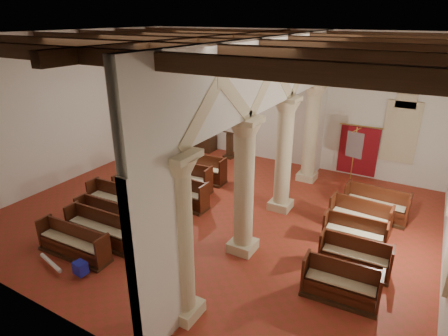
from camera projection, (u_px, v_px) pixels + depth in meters
floor at (217, 214)px, 13.24m from camera, size 14.00×14.00×0.00m
ceiling at (215, 34)px, 10.97m from camera, size 14.00×14.00×0.00m
wall_back at (284, 99)px, 16.92m from camera, size 14.00×0.02×6.00m
wall_front at (58, 210)px, 7.29m from camera, size 14.00×0.02×6.00m
wall_left at (70, 108)px, 15.33m from camera, size 0.02×12.00×6.00m
ceiling_beams at (215, 41)px, 11.04m from camera, size 13.80×11.80×0.30m
arcade at (268, 123)px, 11.06m from camera, size 0.90×11.90×6.00m
window_back at (401, 132)px, 14.90m from camera, size 1.00×0.03×2.20m
pipe_organ at (196, 123)px, 19.21m from camera, size 2.10×0.85×4.40m
lectern at (230, 146)px, 18.27m from camera, size 0.62×0.63×1.41m
dossal_curtain at (358, 151)px, 15.94m from camera, size 1.80×0.07×2.17m
processional_banner at (351, 175)px, 14.30m from camera, size 0.62×0.79×2.76m
hymnal_box_a at (80, 268)px, 9.97m from camera, size 0.37×0.31×0.35m
hymnal_box_b at (164, 258)px, 10.42m from camera, size 0.37×0.34×0.30m
hymnal_box_c at (185, 203)px, 13.45m from camera, size 0.36×0.31×0.33m
tube_heater_a at (51, 263)px, 10.36m from camera, size 1.12×0.35×0.11m
tube_heater_b at (84, 243)px, 11.25m from camera, size 1.08×0.19×0.11m
nave_pew_0 at (74, 246)px, 10.84m from camera, size 2.41×0.73×0.95m
nave_pew_1 at (103, 233)px, 11.44m from camera, size 2.63×0.77×1.02m
nave_pew_2 at (113, 224)px, 11.98m from camera, size 2.82×0.70×1.00m
nave_pew_3 at (129, 207)px, 12.95m from camera, size 3.37×0.84×1.07m
nave_pew_4 at (151, 201)px, 13.36m from camera, size 3.12×0.75×1.09m
nave_pew_5 at (170, 193)px, 13.95m from camera, size 3.18×0.77×1.07m
nave_pew_6 at (176, 180)px, 15.03m from camera, size 3.12×0.97×1.14m
nave_pew_7 at (195, 171)px, 15.92m from camera, size 2.82×0.86×1.12m
aisle_pew_0 at (340, 288)px, 9.14m from camera, size 1.88×0.78×1.02m
aisle_pew_1 at (354, 260)px, 10.20m from camera, size 1.92×0.72×0.97m
aisle_pew_2 at (354, 237)px, 11.26m from camera, size 1.85×0.71×0.97m
aisle_pew_3 at (359, 221)px, 12.02m from camera, size 1.93×0.85×1.09m
aisle_pew_4 at (375, 208)px, 12.86m from camera, size 2.12×0.84×1.10m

